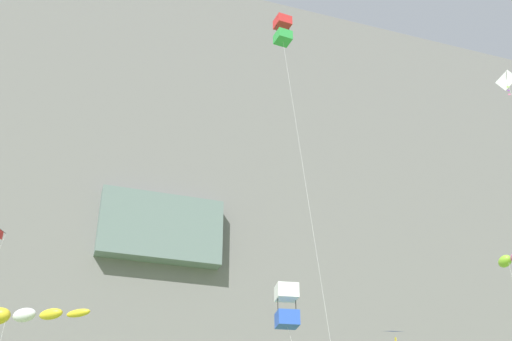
# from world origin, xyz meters

# --- Properties ---
(cliff_face) EXTENTS (180.00, 28.07, 60.21)m
(cliff_face) POSITION_xyz_m (-0.01, 65.84, 30.09)
(cliff_face) COLOR slate
(cliff_face) RESTS_ON ground
(kite_box_low_right) EXTENTS (2.97, 2.45, 12.55)m
(kite_box_low_right) POSITION_xyz_m (1.77, 23.56, 11.49)
(kite_box_low_right) COLOR white
(kite_box_low_right) RESTS_ON ground
(kite_windsock_far_right) EXTENTS (5.92, 4.85, 13.13)m
(kite_windsock_far_right) POSITION_xyz_m (-10.66, 33.41, 12.49)
(kite_windsock_far_right) COLOR yellow
(kite_windsock_far_right) RESTS_ON ground
(kite_box_low_left) EXTENTS (2.09, 3.92, 30.09)m
(kite_box_low_left) POSITION_xyz_m (2.00, 23.75, 29.09)
(kite_box_low_left) COLOR red
(kite_box_low_left) RESTS_ON ground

